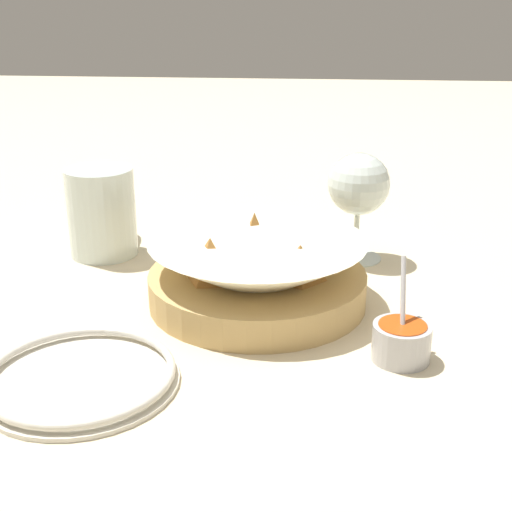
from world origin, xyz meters
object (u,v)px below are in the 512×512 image
(food_basket, at_px, (256,275))
(sauce_cup, at_px, (401,340))
(beer_mug, at_px, (102,215))
(wine_glass, at_px, (359,188))
(side_plate, at_px, (80,377))

(food_basket, distance_m, sauce_cup, 0.20)
(food_basket, bearing_deg, beer_mug, 57.39)
(wine_glass, xyz_separation_m, beer_mug, (-0.01, 0.34, -0.04))
(sauce_cup, height_order, wine_glass, wine_glass)
(wine_glass, relative_size, side_plate, 0.78)
(food_basket, relative_size, side_plate, 1.36)
(food_basket, bearing_deg, side_plate, 142.69)
(wine_glass, bearing_deg, food_basket, 140.89)
(sauce_cup, bearing_deg, food_basket, 51.81)
(food_basket, distance_m, side_plate, 0.24)
(food_basket, height_order, wine_glass, wine_glass)
(food_basket, distance_m, beer_mug, 0.26)
(beer_mug, distance_m, side_plate, 0.34)
(sauce_cup, height_order, beer_mug, beer_mug)
(food_basket, xyz_separation_m, wine_glass, (0.15, -0.12, 0.06))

